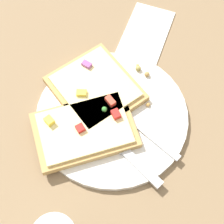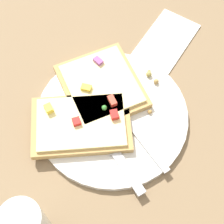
{
  "view_description": "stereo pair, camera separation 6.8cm",
  "coord_description": "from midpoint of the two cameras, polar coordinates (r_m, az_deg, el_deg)",
  "views": [
    {
      "loc": [
        0.29,
        0.11,
        0.63
      ],
      "look_at": [
        0.0,
        0.0,
        0.02
      ],
      "focal_mm": 60.0,
      "sensor_mm": 36.0,
      "label": 1
    },
    {
      "loc": [
        0.27,
        0.17,
        0.63
      ],
      "look_at": [
        0.0,
        0.0,
        0.02
      ],
      "focal_mm": 60.0,
      "sensor_mm": 36.0,
      "label": 2
    }
  ],
  "objects": [
    {
      "name": "plate",
      "position": [
        0.7,
        -2.79,
        -0.88
      ],
      "size": [
        0.28,
        0.28,
        0.01
      ],
      "color": "silver",
      "rests_on": "ground"
    },
    {
      "name": "crumb_scatter",
      "position": [
        0.73,
        1.35,
        5.22
      ],
      "size": [
        0.08,
        0.12,
        0.01
      ],
      "color": "#A88449",
      "rests_on": "plate"
    },
    {
      "name": "napkin",
      "position": [
        0.81,
        2.84,
        11.84
      ],
      "size": [
        0.15,
        0.09,
        0.01
      ],
      "color": "white",
      "rests_on": "ground"
    },
    {
      "name": "fork",
      "position": [
        0.68,
        -0.45,
        -1.02
      ],
      "size": [
        0.1,
        0.21,
        0.01
      ],
      "rotation": [
        0.0,
        0.0,
        4.31
      ],
      "color": "#B7B7BC",
      "rests_on": "plate"
    },
    {
      "name": "ground_plane",
      "position": [
        0.7,
        -2.77,
        -1.1
      ],
      "size": [
        4.0,
        4.0,
        0.0
      ],
      "primitive_type": "plane",
      "color": "#7F6647"
    },
    {
      "name": "pizza_slice_main",
      "position": [
        0.71,
        -5.31,
        3.39
      ],
      "size": [
        0.2,
        0.21,
        0.03
      ],
      "rotation": [
        0.0,
        0.0,
        0.98
      ],
      "color": "tan",
      "rests_on": "plate"
    },
    {
      "name": "pizza_slice_corner",
      "position": [
        0.67,
        -7.11,
        -2.95
      ],
      "size": [
        0.2,
        0.21,
        0.03
      ],
      "rotation": [
        0.0,
        0.0,
        5.36
      ],
      "color": "tan",
      "rests_on": "plate"
    },
    {
      "name": "knife",
      "position": [
        0.66,
        -1.55,
        -5.76
      ],
      "size": [
        0.12,
        0.21,
        0.01
      ],
      "rotation": [
        0.0,
        0.0,
        4.25
      ],
      "color": "#B7B7BC",
      "rests_on": "plate"
    }
  ]
}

